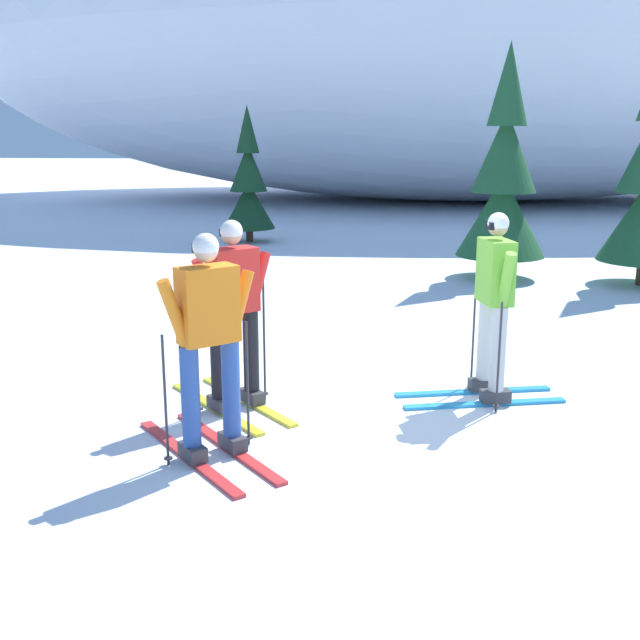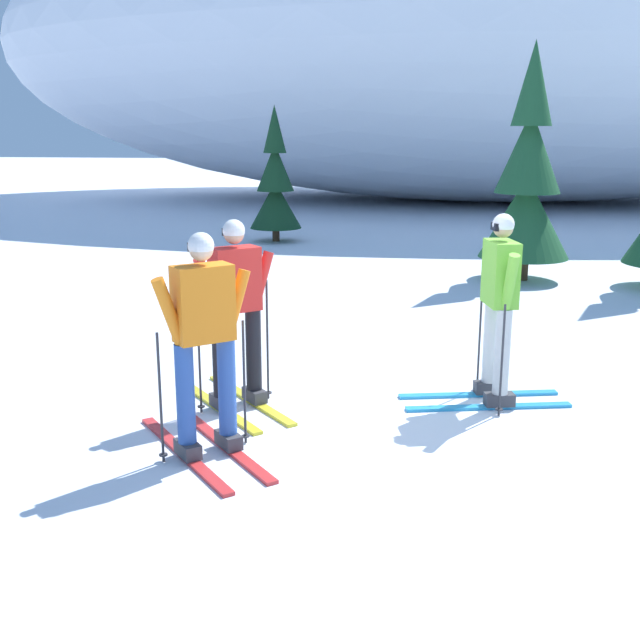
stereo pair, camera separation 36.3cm
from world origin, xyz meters
name	(u,v)px [view 2 (the right image)]	position (x,y,z in m)	size (l,w,h in m)	color
ground_plane	(396,432)	(0.00, 0.00, 0.00)	(120.00, 120.00, 0.00)	white
skier_orange_jacket	(204,340)	(-1.52, -0.70, 0.98)	(1.49, 1.66, 1.85)	red
skier_red_jacket	(236,310)	(-1.54, 0.43, 0.97)	(1.43, 1.56, 1.82)	gold
skier_lime_jacket	(498,304)	(0.91, 0.91, 0.99)	(1.68, 0.84, 1.85)	#2893CC
pine_tree_far_left	(275,185)	(-3.34, 11.50, 1.31)	(1.21, 1.21, 3.14)	#47301E
pine_tree_center_left	(527,183)	(1.90, 7.39, 1.70)	(1.56, 1.56, 4.05)	#47301E
snow_ridge_background	(502,40)	(2.60, 22.95, 5.62)	(36.30, 18.96, 11.23)	white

